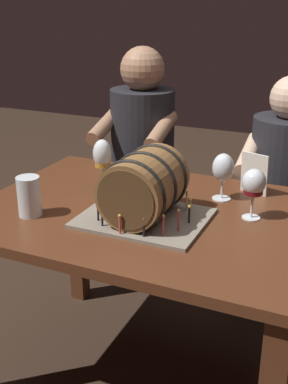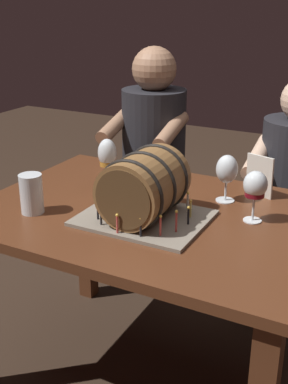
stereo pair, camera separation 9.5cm
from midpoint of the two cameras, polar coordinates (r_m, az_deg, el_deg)
ground_plane at (r=2.15m, az=1.79°, el=-20.13°), size 8.00×8.00×0.00m
dining_table at (r=1.80m, az=2.02°, el=-5.43°), size 1.20×0.88×0.73m
barrel_cake at (r=1.64m, az=1.67°, el=0.34°), size 0.42×0.33×0.24m
wine_glass_red at (r=1.67m, az=14.26°, el=0.58°), size 0.08×0.08×0.18m
wine_glass_amber at (r=1.91m, az=-2.81°, el=4.21°), size 0.07×0.07×0.20m
wine_glass_empty at (r=1.82m, az=10.99°, el=2.47°), size 0.08×0.08×0.18m
beer_pint at (r=1.74m, az=-11.27°, el=-0.39°), size 0.08×0.08×0.14m
menu_card at (r=1.91m, az=14.54°, el=1.76°), size 0.11×0.05×0.16m
person_seated_left at (r=2.59m, az=2.13°, el=1.80°), size 0.38×0.47×1.22m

